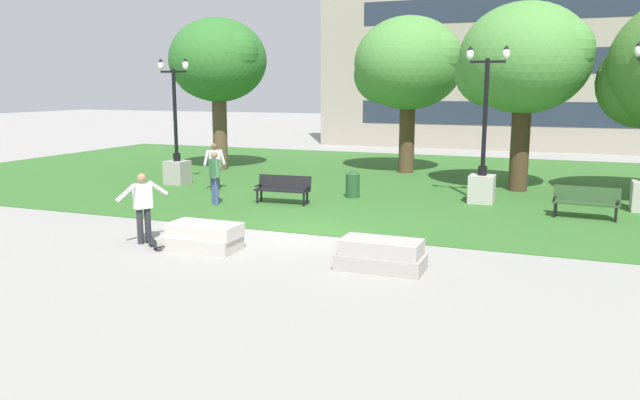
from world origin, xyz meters
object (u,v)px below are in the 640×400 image
person_skateboarder (143,204)px  lamp_post_right (177,159)px  skateboard (155,244)px  person_bystander_far_lawn (215,175)px  person_bystander_near_lawn (215,164)px  lamp_post_left (482,172)px  park_bench_near_left (586,200)px  park_bench_near_right (283,188)px  trash_bin (353,183)px  concrete_block_left (381,255)px  concrete_block_center (203,237)px

person_skateboarder → lamp_post_right: 9.38m
skateboard → person_bystander_far_lawn: bearing=105.5°
person_skateboarder → person_bystander_near_lawn: 7.87m
lamp_post_left → park_bench_near_left: bearing=-24.6°
park_bench_near_right → skateboard: bearing=-94.7°
lamp_post_left → person_bystander_near_lawn: lamp_post_left is taller
trash_bin → person_bystander_near_lawn: bearing=-176.2°
lamp_post_right → person_bystander_near_lawn: 2.22m
person_bystander_near_lawn → park_bench_near_right: bearing=-24.0°
person_skateboarder → park_bench_near_left: person_skateboarder is taller
concrete_block_left → lamp_post_left: (0.98, 8.47, 0.73)m
concrete_block_left → lamp_post_right: 13.40m
skateboard → lamp_post_left: lamp_post_left is taller
concrete_block_left → person_bystander_near_lawn: 11.33m
person_skateboarder → park_bench_near_left: size_ratio=0.93×
trash_bin → person_bystander_near_lawn: person_bystander_near_lawn is taller
concrete_block_center → concrete_block_left: size_ratio=1.02×
park_bench_near_left → lamp_post_right: lamp_post_right is taller
park_bench_near_right → trash_bin: 2.57m
lamp_post_left → park_bench_near_right: bearing=-157.3°
park_bench_near_left → trash_bin: trash_bin is taller
park_bench_near_right → lamp_post_right: size_ratio=0.38×
person_bystander_near_lawn → person_bystander_far_lawn: 2.93m
skateboard → person_bystander_near_lawn: (-2.95, 7.71, 0.90)m
park_bench_near_left → person_bystander_far_lawn: size_ratio=1.07×
park_bench_near_left → person_bystander_near_lawn: bearing=177.8°
person_skateboarder → lamp_post_left: bearing=50.5°
park_bench_near_right → person_bystander_near_lawn: bearing=156.0°
concrete_block_center → trash_bin: (1.05, 7.84, 0.20)m
person_bystander_far_lawn → person_bystander_near_lawn: bearing=121.0°
concrete_block_center → park_bench_near_left: size_ratio=1.01×
concrete_block_left → person_bystander_far_lawn: 8.58m
person_bystander_near_lawn → concrete_block_center: bearing=-61.1°
person_skateboarder → trash_bin: bearing=70.9°
lamp_post_left → person_bystander_far_lawn: size_ratio=2.92×
concrete_block_left → lamp_post_right: (-10.54, 8.24, 0.69)m
trash_bin → skateboard: bearing=-105.6°
person_bystander_far_lawn → park_bench_near_left: bearing=10.5°
park_bench_near_left → trash_bin: bearing=173.6°
skateboard → park_bench_near_left: size_ratio=0.50×
person_skateboarder → person_bystander_far_lawn: person_bystander_far_lawn is taller
concrete_block_center → person_bystander_far_lawn: (-2.63, 4.98, 0.68)m
concrete_block_center → trash_bin: 7.91m
lamp_post_left → person_bystander_near_lawn: (-9.42, -0.94, -0.05)m
person_skateboarder → park_bench_near_left: 12.23m
person_bystander_near_lawn → person_bystander_far_lawn: same height
lamp_post_right → person_bystander_far_lawn: lamp_post_right is taller
lamp_post_right → park_bench_near_left: bearing=-4.7°
park_bench_near_left → lamp_post_left: lamp_post_left is taller
lamp_post_right → trash_bin: (7.30, -0.37, -0.50)m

